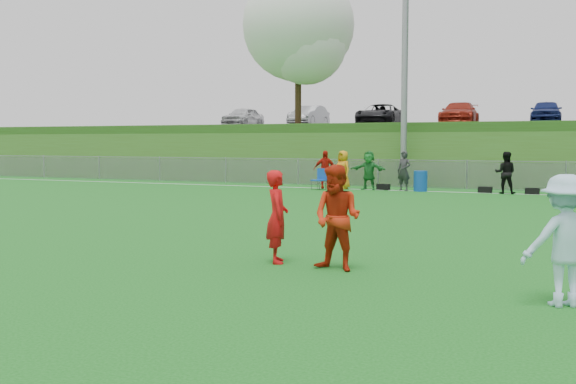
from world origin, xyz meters
The scene contains 15 objects.
ground centered at (0.00, 0.00, 0.00)m, with size 120.00×120.00×0.00m, color #125712.
sideline_far centered at (0.00, 18.00, 0.01)m, with size 60.00×0.10×0.01m, color white.
fence centered at (0.00, 20.00, 0.65)m, with size 58.00×0.06×1.30m.
light_pole centered at (-3.00, 20.80, 6.71)m, with size 1.20×0.40×12.15m.
berm centered at (0.00, 31.00, 1.50)m, with size 120.00×18.00×3.00m, color #2C5317.
parking_lot centered at (0.00, 33.00, 3.05)m, with size 120.00×12.00×0.10m, color black.
tree_white_flowering centered at (-9.84, 24.92, 8.32)m, with size 6.30×6.30×8.78m.
car_row centered at (-1.17, 32.00, 3.82)m, with size 32.04×5.18×1.44m.
spectator_row centered at (-3.07, 18.00, 0.85)m, with size 8.62×0.91×1.69m.
gear_bags centered at (1.11, 18.10, 0.13)m, with size 7.82×0.36×0.26m.
player_red_left centered at (-0.83, 1.01, 0.80)m, with size 0.59×0.38×1.60m, color red.
player_red_center centered at (0.34, 0.78, 0.86)m, with size 0.84×0.65×1.72m, color red.
player_blue centered at (3.71, -0.26, 0.84)m, with size 1.09×0.63×1.68m, color #AED8F1.
recycling_bin centered at (-1.65, 17.99, 0.43)m, with size 0.58×0.58×0.86m, color #0F43A4.
camp_chair centered at (-5.92, 17.22, 0.27)m, with size 0.65×0.65×0.92m.
Camera 1 is at (3.57, -9.05, 2.10)m, focal length 40.00 mm.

